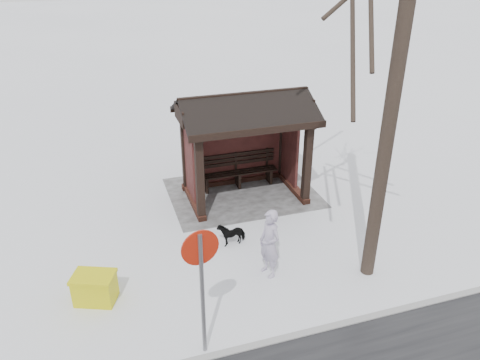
{
  "coord_description": "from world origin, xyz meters",
  "views": [
    {
      "loc": [
        3.78,
        11.36,
        6.51
      ],
      "look_at": [
        0.39,
        0.8,
        0.96
      ],
      "focal_mm": 35.0,
      "sensor_mm": 36.0,
      "label": 1
    }
  ],
  "objects_px": {
    "dog": "(231,233)",
    "grit_bin": "(95,288)",
    "pedestrian": "(270,244)",
    "road_sign": "(201,268)",
    "bus_shelter": "(243,124)"
  },
  "relations": [
    {
      "from": "bus_shelter",
      "to": "pedestrian",
      "type": "relative_size",
      "value": 2.26
    },
    {
      "from": "bus_shelter",
      "to": "dog",
      "type": "relative_size",
      "value": 5.41
    },
    {
      "from": "dog",
      "to": "grit_bin",
      "type": "xyz_separation_m",
      "value": [
        3.24,
        1.16,
        0.04
      ]
    },
    {
      "from": "pedestrian",
      "to": "road_sign",
      "type": "distance_m",
      "value": 2.72
    },
    {
      "from": "bus_shelter",
      "to": "pedestrian",
      "type": "xyz_separation_m",
      "value": [
        0.62,
        3.75,
        -1.37
      ]
    },
    {
      "from": "bus_shelter",
      "to": "road_sign",
      "type": "distance_m",
      "value": 6.0
    },
    {
      "from": "bus_shelter",
      "to": "grit_bin",
      "type": "height_order",
      "value": "bus_shelter"
    },
    {
      "from": "pedestrian",
      "to": "road_sign",
      "type": "relative_size",
      "value": 0.63
    },
    {
      "from": "dog",
      "to": "grit_bin",
      "type": "distance_m",
      "value": 3.44
    },
    {
      "from": "bus_shelter",
      "to": "road_sign",
      "type": "height_order",
      "value": "bus_shelter"
    },
    {
      "from": "pedestrian",
      "to": "grit_bin",
      "type": "bearing_deg",
      "value": -110.21
    },
    {
      "from": "grit_bin",
      "to": "road_sign",
      "type": "height_order",
      "value": "road_sign"
    },
    {
      "from": "bus_shelter",
      "to": "grit_bin",
      "type": "bearing_deg",
      "value": 39.18
    },
    {
      "from": "grit_bin",
      "to": "road_sign",
      "type": "xyz_separation_m",
      "value": [
        -1.8,
        1.94,
        1.48
      ]
    },
    {
      "from": "pedestrian",
      "to": "road_sign",
      "type": "bearing_deg",
      "value": -64.32
    }
  ]
}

